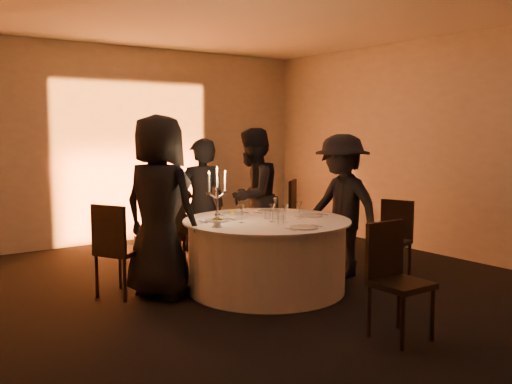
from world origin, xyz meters
TOP-DOWN VIEW (x-y plane):
  - floor at (0.00, 0.00)m, footprint 7.00×7.00m
  - ceiling at (0.00, 0.00)m, footprint 7.00×7.00m
  - wall_back at (0.00, 3.50)m, footprint 7.00×0.00m
  - wall_right at (3.00, 0.00)m, footprint 0.00×7.00m
  - uplighter_fixture at (0.00, 3.20)m, footprint 0.25×0.12m
  - banquet_table at (0.00, 0.00)m, footprint 1.80×1.80m
  - chair_left at (-1.43, 0.67)m, footprint 0.58×0.58m
  - chair_back_left at (-0.52, 1.28)m, footprint 0.50×0.50m
  - chair_back_right at (1.28, 1.32)m, footprint 0.64×0.64m
  - chair_right at (1.51, -0.44)m, footprint 0.50×0.50m
  - chair_front at (0.04, -1.73)m, footprint 0.43×0.43m
  - guest_left at (-1.04, 0.45)m, footprint 0.91×1.08m
  - guest_back_left at (-0.22, 1.01)m, footprint 0.66×0.51m
  - guest_back_right at (0.53, 1.03)m, footprint 1.06×0.98m
  - guest_right at (1.07, -0.04)m, footprint 0.66×1.10m
  - plate_left at (-0.48, 0.23)m, footprint 0.35×0.26m
  - plate_back_left at (-0.09, 0.54)m, footprint 0.35×0.25m
  - plate_back_right at (0.36, 0.45)m, footprint 0.35×0.26m
  - plate_right at (0.55, -0.09)m, footprint 0.36×0.26m
  - plate_front at (-0.02, -0.63)m, footprint 0.36×0.28m
  - coffee_cup at (-0.68, -0.09)m, footprint 0.11×0.11m
  - candelabra at (-0.49, 0.21)m, footprint 0.25×0.12m
  - wine_glass_a at (0.32, -0.16)m, footprint 0.07×0.07m
  - wine_glass_b at (0.03, -0.29)m, footprint 0.07×0.07m
  - wine_glass_c at (-0.34, -0.02)m, footprint 0.07×0.07m
  - wine_glass_d at (0.31, 0.25)m, footprint 0.07×0.07m
  - wine_glass_e at (-0.04, -0.15)m, footprint 0.07×0.07m
  - tumbler_a at (0.10, -0.12)m, footprint 0.07×0.07m
  - tumbler_b at (-0.07, -0.34)m, footprint 0.07×0.07m
  - tumbler_c at (0.08, -0.04)m, footprint 0.07×0.07m
  - tumbler_d at (0.03, 0.03)m, footprint 0.07×0.07m

SIDE VIEW (x-z plane):
  - floor at x=0.00m, z-range 0.00..0.00m
  - uplighter_fixture at x=0.00m, z-range 0.00..0.10m
  - banquet_table at x=0.00m, z-range 0.00..0.77m
  - chair_back_left at x=-0.52m, z-range 0.05..0.94m
  - chair_right at x=1.51m, z-range 0.06..0.96m
  - chair_front at x=0.04m, z-range 0.06..1.02m
  - chair_left at x=-1.43m, z-range 0.06..1.04m
  - chair_back_right at x=1.28m, z-range 0.07..1.11m
  - plate_right at x=0.55m, z-range 0.77..0.78m
  - plate_back_right at x=0.36m, z-range 0.77..0.78m
  - plate_front at x=-0.02m, z-range 0.77..0.78m
  - plate_left at x=-0.48m, z-range 0.75..0.83m
  - plate_back_left at x=-0.09m, z-range 0.75..0.83m
  - coffee_cup at x=-0.68m, z-range 0.77..0.83m
  - guest_back_left at x=-0.22m, z-range 0.00..1.63m
  - tumbler_a at x=0.10m, z-range 0.77..0.86m
  - tumbler_b at x=-0.07m, z-range 0.77..0.86m
  - tumbler_c at x=0.08m, z-range 0.77..0.86m
  - tumbler_d at x=0.03m, z-range 0.77..0.86m
  - guest_right at x=1.07m, z-range 0.00..1.68m
  - guest_back_right at x=0.53m, z-range 0.00..1.75m
  - wine_glass_a at x=0.32m, z-range 0.81..1.00m
  - wine_glass_b at x=0.03m, z-range 0.81..1.00m
  - wine_glass_c at x=-0.34m, z-range 0.81..1.00m
  - wine_glass_d at x=0.31m, z-range 0.81..1.00m
  - wine_glass_e at x=-0.04m, z-range 0.81..1.00m
  - guest_left at x=-1.04m, z-range 0.00..1.89m
  - candelabra at x=-0.49m, z-range 0.68..1.27m
  - wall_back at x=0.00m, z-range -2.00..5.00m
  - wall_right at x=3.00m, z-range -2.00..5.00m
  - ceiling at x=0.00m, z-range 3.00..3.00m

